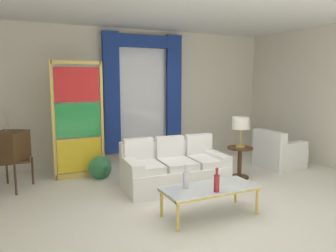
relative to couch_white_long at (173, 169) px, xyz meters
The scene contains 15 objects.
ground_plane 0.81m from the couch_white_long, 92.96° to the right, with size 16.00×16.00×0.00m, color silver.
wall_rear 2.60m from the couch_white_long, 90.96° to the left, with size 8.00×0.12×3.00m, color silver.
wall_right 3.82m from the couch_white_long, ahead, with size 0.12×7.00×3.00m, color silver.
ceiling_slab 2.72m from the couch_white_long, 128.55° to the left, with size 8.00×7.60×0.04m, color white.
curtained_window 2.60m from the couch_white_long, 82.29° to the left, with size 2.00×0.17×2.70m.
couch_white_long is the anchor object (origin of this frame).
coffee_table 1.37m from the couch_white_long, 94.68° to the right, with size 1.31×0.57×0.41m.
bottle_blue_decanter 1.37m from the couch_white_long, 109.02° to the right, with size 0.08×0.08×0.33m.
bottle_crystal_tall 1.59m from the couch_white_long, 95.13° to the right, with size 0.07×0.07×0.32m.
vintage_tv 2.81m from the couch_white_long, 158.19° to the left, with size 0.73×0.76×1.35m.
armchair_white 2.59m from the couch_white_long, ahead, with size 0.84×0.84×0.80m.
stained_glass_divider 2.00m from the couch_white_long, 138.31° to the left, with size 0.95×0.05×2.20m.
peacock_figurine 1.38m from the couch_white_long, 139.87° to the left, with size 0.44×0.60×0.50m.
round_side_table 1.36m from the couch_white_long, ahead, with size 0.48×0.48×0.59m.
table_lamp_brass 1.54m from the couch_white_long, ahead, with size 0.32×0.32×0.57m.
Camera 1 is at (-2.44, -4.27, 1.86)m, focal length 35.16 mm.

